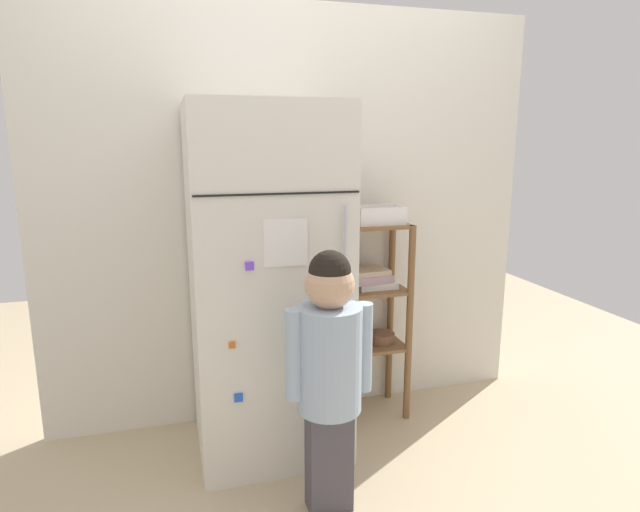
{
  "coord_description": "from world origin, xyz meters",
  "views": [
    {
      "loc": [
        -0.65,
        -2.37,
        1.47
      ],
      "look_at": [
        0.04,
        0.02,
        0.93
      ],
      "focal_mm": 30.26,
      "sensor_mm": 36.0,
      "label": 1
    }
  ],
  "objects_px": {
    "child_standing": "(329,358)",
    "pantry_shelf_unit": "(371,303)",
    "fruit_bin": "(378,217)",
    "refrigerator": "(267,284)"
  },
  "relations": [
    {
      "from": "child_standing",
      "to": "pantry_shelf_unit",
      "type": "distance_m",
      "value": 0.83
    },
    {
      "from": "child_standing",
      "to": "fruit_bin",
      "type": "relative_size",
      "value": 4.33
    },
    {
      "from": "pantry_shelf_unit",
      "to": "fruit_bin",
      "type": "distance_m",
      "value": 0.47
    },
    {
      "from": "refrigerator",
      "to": "fruit_bin",
      "type": "distance_m",
      "value": 0.68
    },
    {
      "from": "child_standing",
      "to": "refrigerator",
      "type": "bearing_deg",
      "value": 104.59
    },
    {
      "from": "refrigerator",
      "to": "fruit_bin",
      "type": "bearing_deg",
      "value": 12.77
    },
    {
      "from": "fruit_bin",
      "to": "pantry_shelf_unit",
      "type": "bearing_deg",
      "value": 124.01
    },
    {
      "from": "child_standing",
      "to": "pantry_shelf_unit",
      "type": "xyz_separation_m",
      "value": [
        0.45,
        0.7,
        -0.03
      ]
    },
    {
      "from": "refrigerator",
      "to": "child_standing",
      "type": "distance_m",
      "value": 0.58
    },
    {
      "from": "child_standing",
      "to": "pantry_shelf_unit",
      "type": "bearing_deg",
      "value": 57.57
    }
  ]
}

